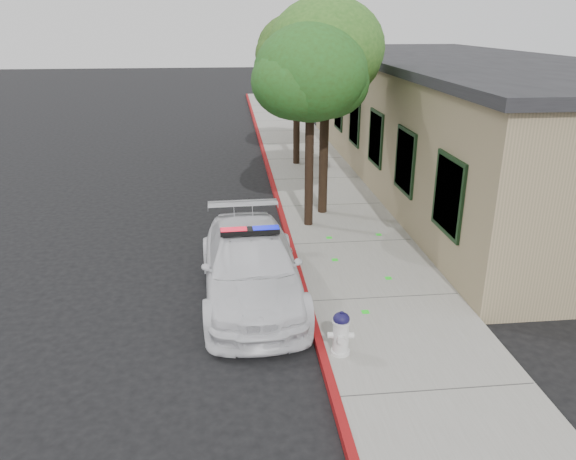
{
  "coord_description": "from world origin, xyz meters",
  "views": [
    {
      "loc": [
        -1.37,
        -9.65,
        5.41
      ],
      "look_at": [
        -0.12,
        2.04,
        0.9
      ],
      "focal_mm": 34.33,
      "sensor_mm": 36.0,
      "label": 1
    }
  ],
  "objects_px": {
    "clapboard_building": "(460,120)",
    "street_tree_far": "(298,52)",
    "police_car": "(251,266)",
    "street_tree_mid": "(326,53)",
    "street_tree_near": "(311,77)",
    "fire_hydrant": "(341,333)"
  },
  "relations": [
    {
      "from": "fire_hydrant",
      "to": "street_tree_near",
      "type": "bearing_deg",
      "value": 94.1
    },
    {
      "from": "street_tree_near",
      "to": "street_tree_mid",
      "type": "relative_size",
      "value": 0.89
    },
    {
      "from": "fire_hydrant",
      "to": "police_car",
      "type": "bearing_deg",
      "value": 126.69
    },
    {
      "from": "police_car",
      "to": "fire_hydrant",
      "type": "height_order",
      "value": "police_car"
    },
    {
      "from": "street_tree_mid",
      "to": "street_tree_far",
      "type": "xyz_separation_m",
      "value": [
        -0.04,
        5.78,
        -0.29
      ]
    },
    {
      "from": "clapboard_building",
      "to": "fire_hydrant",
      "type": "distance_m",
      "value": 12.69
    },
    {
      "from": "fire_hydrant",
      "to": "street_tree_far",
      "type": "xyz_separation_m",
      "value": [
        0.87,
        13.08,
        3.75
      ]
    },
    {
      "from": "police_car",
      "to": "street_tree_far",
      "type": "distance_m",
      "value": 11.43
    },
    {
      "from": "police_car",
      "to": "street_tree_far",
      "type": "height_order",
      "value": "street_tree_far"
    },
    {
      "from": "fire_hydrant",
      "to": "street_tree_mid",
      "type": "distance_m",
      "value": 8.39
    },
    {
      "from": "street_tree_near",
      "to": "street_tree_mid",
      "type": "distance_m",
      "value": 1.29
    },
    {
      "from": "clapboard_building",
      "to": "street_tree_near",
      "type": "bearing_deg",
      "value": -142.35
    },
    {
      "from": "clapboard_building",
      "to": "street_tree_far",
      "type": "height_order",
      "value": "street_tree_far"
    },
    {
      "from": "police_car",
      "to": "street_tree_mid",
      "type": "distance_m",
      "value": 6.61
    },
    {
      "from": "clapboard_building",
      "to": "police_car",
      "type": "bearing_deg",
      "value": -132.57
    },
    {
      "from": "street_tree_far",
      "to": "street_tree_near",
      "type": "bearing_deg",
      "value": -94.31
    },
    {
      "from": "clapboard_building",
      "to": "fire_hydrant",
      "type": "bearing_deg",
      "value": -120.25
    },
    {
      "from": "street_tree_near",
      "to": "street_tree_far",
      "type": "bearing_deg",
      "value": 85.69
    },
    {
      "from": "police_car",
      "to": "street_tree_far",
      "type": "relative_size",
      "value": 0.89
    },
    {
      "from": "street_tree_near",
      "to": "fire_hydrant",
      "type": "bearing_deg",
      "value": -93.28
    },
    {
      "from": "street_tree_near",
      "to": "clapboard_building",
      "type": "bearing_deg",
      "value": 37.65
    },
    {
      "from": "clapboard_building",
      "to": "street_tree_far",
      "type": "xyz_separation_m",
      "value": [
        -5.47,
        2.2,
        2.17
      ]
    }
  ]
}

